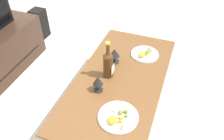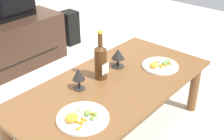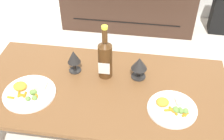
{
  "view_description": "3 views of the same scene",
  "coord_description": "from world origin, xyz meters",
  "px_view_note": "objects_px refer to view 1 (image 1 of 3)",
  "views": [
    {
      "loc": [
        -1.35,
        -0.42,
        1.74
      ],
      "look_at": [
        -0.01,
        0.07,
        0.51
      ],
      "focal_mm": 37.61,
      "sensor_mm": 36.0,
      "label": 1
    },
    {
      "loc": [
        -1.23,
        -1.04,
        1.42
      ],
      "look_at": [
        0.02,
        0.02,
        0.51
      ],
      "focal_mm": 47.34,
      "sensor_mm": 36.0,
      "label": 2
    },
    {
      "loc": [
        0.22,
        -1.12,
        1.53
      ],
      "look_at": [
        0.05,
        0.04,
        0.53
      ],
      "focal_mm": 45.59,
      "sensor_mm": 36.0,
      "label": 3
    }
  ],
  "objects_px": {
    "goblet_right": "(115,53)",
    "dinner_plate_left": "(118,116)",
    "dining_table": "(120,84)",
    "goblet_left": "(98,81)",
    "floor_speaker": "(40,23)",
    "wine_bottle": "(108,63)",
    "dinner_plate_right": "(145,54)"
  },
  "relations": [
    {
      "from": "dinner_plate_left",
      "to": "wine_bottle",
      "type": "bearing_deg",
      "value": 28.92
    },
    {
      "from": "dining_table",
      "to": "dinner_plate_right",
      "type": "relative_size",
      "value": 5.46
    },
    {
      "from": "dinner_plate_left",
      "to": "dinner_plate_right",
      "type": "xyz_separation_m",
      "value": [
        0.77,
        -0.0,
        -0.0
      ]
    },
    {
      "from": "wine_bottle",
      "to": "goblet_right",
      "type": "height_order",
      "value": "wine_bottle"
    },
    {
      "from": "floor_speaker",
      "to": "goblet_left",
      "type": "bearing_deg",
      "value": -127.51
    },
    {
      "from": "floor_speaker",
      "to": "wine_bottle",
      "type": "height_order",
      "value": "wine_bottle"
    },
    {
      "from": "goblet_right",
      "to": "dinner_plate_right",
      "type": "bearing_deg",
      "value": -50.18
    },
    {
      "from": "floor_speaker",
      "to": "dinner_plate_left",
      "type": "relative_size",
      "value": 1.34
    },
    {
      "from": "goblet_right",
      "to": "dinner_plate_left",
      "type": "distance_m",
      "value": 0.62
    },
    {
      "from": "dining_table",
      "to": "dinner_plate_right",
      "type": "bearing_deg",
      "value": -16.15
    },
    {
      "from": "goblet_left",
      "to": "goblet_right",
      "type": "height_order",
      "value": "goblet_left"
    },
    {
      "from": "dining_table",
      "to": "wine_bottle",
      "type": "distance_m",
      "value": 0.22
    },
    {
      "from": "dining_table",
      "to": "wine_bottle",
      "type": "bearing_deg",
      "value": 88.31
    },
    {
      "from": "floor_speaker",
      "to": "dinner_plate_left",
      "type": "distance_m",
      "value": 1.99
    },
    {
      "from": "dining_table",
      "to": "goblet_left",
      "type": "distance_m",
      "value": 0.27
    },
    {
      "from": "goblet_right",
      "to": "dinner_plate_left",
      "type": "bearing_deg",
      "value": -158.49
    },
    {
      "from": "dining_table",
      "to": "goblet_right",
      "type": "distance_m",
      "value": 0.27
    },
    {
      "from": "floor_speaker",
      "to": "dinner_plate_right",
      "type": "relative_size",
      "value": 1.5
    },
    {
      "from": "goblet_left",
      "to": "goblet_right",
      "type": "xyz_separation_m",
      "value": [
        0.38,
        0.0,
        -0.0
      ]
    },
    {
      "from": "wine_bottle",
      "to": "dinner_plate_left",
      "type": "height_order",
      "value": "wine_bottle"
    },
    {
      "from": "dinner_plate_left",
      "to": "dining_table",
      "type": "bearing_deg",
      "value": 15.89
    },
    {
      "from": "goblet_right",
      "to": "dinner_plate_right",
      "type": "relative_size",
      "value": 0.54
    },
    {
      "from": "floor_speaker",
      "to": "wine_bottle",
      "type": "bearing_deg",
      "value": -121.95
    },
    {
      "from": "goblet_left",
      "to": "dinner_plate_right",
      "type": "xyz_separation_m",
      "value": [
        0.57,
        -0.23,
        -0.08
      ]
    },
    {
      "from": "goblet_right",
      "to": "dining_table",
      "type": "bearing_deg",
      "value": -148.45
    },
    {
      "from": "goblet_right",
      "to": "dinner_plate_right",
      "type": "distance_m",
      "value": 0.31
    },
    {
      "from": "goblet_left",
      "to": "dining_table",
      "type": "bearing_deg",
      "value": -32.4
    },
    {
      "from": "dining_table",
      "to": "goblet_right",
      "type": "xyz_separation_m",
      "value": [
        0.19,
        0.12,
        0.16
      ]
    },
    {
      "from": "goblet_left",
      "to": "floor_speaker",
      "type": "bearing_deg",
      "value": 50.19
    },
    {
      "from": "floor_speaker",
      "to": "wine_bottle",
      "type": "xyz_separation_m",
      "value": [
        -0.89,
        -1.3,
        0.37
      ]
    },
    {
      "from": "dining_table",
      "to": "dinner_plate_left",
      "type": "xyz_separation_m",
      "value": [
        -0.38,
        -0.11,
        0.08
      ]
    },
    {
      "from": "goblet_right",
      "to": "dinner_plate_left",
      "type": "height_order",
      "value": "goblet_right"
    }
  ]
}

